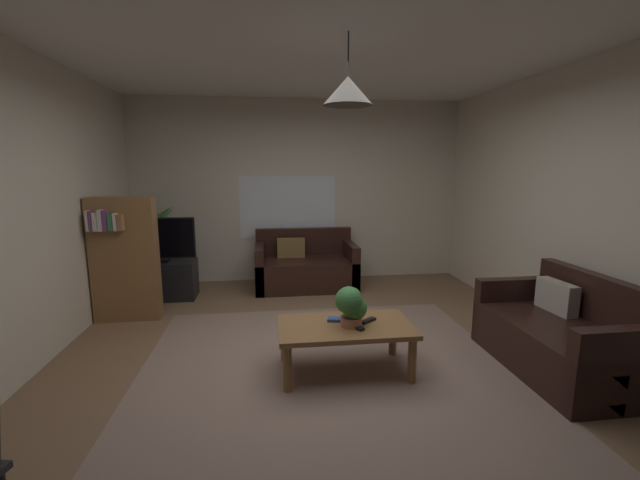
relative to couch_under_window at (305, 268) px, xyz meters
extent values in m
cube|color=brown|center=(-0.04, -2.30, -0.29)|extent=(4.90, 5.54, 0.02)
cube|color=gray|center=(-0.04, -2.50, -0.27)|extent=(3.19, 3.05, 0.01)
cube|color=beige|center=(-0.04, 0.50, 1.08)|extent=(5.02, 0.06, 2.71)
cube|color=beige|center=(-2.53, -2.30, 1.08)|extent=(0.06, 5.54, 2.71)
cube|color=beige|center=(2.44, -2.30, 1.08)|extent=(0.06, 5.54, 2.71)
cube|color=white|center=(-0.04, -2.30, 2.45)|extent=(4.90, 5.54, 0.02)
cube|color=white|center=(-0.22, 0.47, 0.85)|extent=(1.45, 0.01, 0.93)
cube|color=black|center=(0.00, -0.04, -0.07)|extent=(1.43, 0.81, 0.42)
cube|color=black|center=(0.00, 0.31, 0.34)|extent=(1.43, 0.12, 0.40)
cube|color=black|center=(-0.65, -0.04, 0.04)|extent=(0.12, 0.81, 0.64)
cube|color=black|center=(0.66, -0.04, 0.04)|extent=(0.12, 0.81, 0.64)
cube|color=brown|center=(-0.20, 0.13, 0.28)|extent=(0.40, 0.13, 0.28)
cube|color=black|center=(1.90, -2.74, -0.07)|extent=(0.81, 1.39, 0.42)
cube|color=black|center=(2.25, -2.74, 0.34)|extent=(0.12, 1.39, 0.40)
cube|color=black|center=(1.90, -2.11, 0.04)|extent=(0.81, 0.12, 0.64)
cube|color=black|center=(1.90, -3.38, 0.04)|extent=(0.81, 0.12, 0.64)
cube|color=#B7AD9E|center=(2.07, -2.46, 0.28)|extent=(0.15, 0.41, 0.28)
cube|color=olive|center=(0.10, -2.53, 0.12)|extent=(1.12, 0.63, 0.04)
cylinder|color=olive|center=(-0.40, -2.79, -0.09)|extent=(0.07, 0.07, 0.38)
cylinder|color=olive|center=(0.60, -2.79, -0.09)|extent=(0.07, 0.07, 0.38)
cylinder|color=olive|center=(-0.40, -2.28, -0.09)|extent=(0.07, 0.07, 0.38)
cylinder|color=olive|center=(0.60, -2.28, -0.09)|extent=(0.07, 0.07, 0.38)
cube|color=#2D4C8C|center=(0.03, -2.44, 0.16)|extent=(0.15, 0.11, 0.02)
cube|color=black|center=(0.17, -2.62, 0.16)|extent=(0.12, 0.16, 0.02)
cube|color=black|center=(0.31, -2.50, 0.16)|extent=(0.16, 0.14, 0.02)
cylinder|color=#B77051|center=(0.15, -2.56, 0.18)|extent=(0.18, 0.18, 0.08)
sphere|color=#3D7F3D|center=(0.17, -2.56, 0.30)|extent=(0.21, 0.21, 0.21)
sphere|color=#3D7F3D|center=(0.12, -2.58, 0.37)|extent=(0.23, 0.23, 0.23)
sphere|color=#3D7F3D|center=(0.14, -2.59, 0.39)|extent=(0.18, 0.18, 0.18)
cube|color=black|center=(-1.95, -0.28, -0.03)|extent=(0.90, 0.44, 0.50)
cube|color=black|center=(-1.95, -0.30, 0.54)|extent=(0.94, 0.05, 0.53)
cube|color=black|center=(-1.95, -0.33, 0.54)|extent=(0.90, 0.00, 0.49)
cube|color=black|center=(-1.95, -0.30, 0.24)|extent=(0.24, 0.16, 0.04)
cylinder|color=#4C4C51|center=(-2.13, 0.13, -0.13)|extent=(0.32, 0.32, 0.30)
cylinder|color=brown|center=(-2.13, 0.13, 0.36)|extent=(0.05, 0.05, 0.68)
cone|color=#3D7F3D|center=(-1.98, 0.11, 0.81)|extent=(0.37, 0.13, 0.30)
cone|color=#3D7F3D|center=(-1.99, 0.30, 0.77)|extent=(0.32, 0.45, 0.31)
cone|color=#3D7F3D|center=(-2.22, 0.26, 0.79)|extent=(0.24, 0.35, 0.31)
cone|color=#3D7F3D|center=(-2.37, 0.12, 0.78)|extent=(0.50, 0.13, 0.24)
cone|color=#3D7F3D|center=(-2.21, -0.04, 0.81)|extent=(0.24, 0.41, 0.35)
cone|color=#3D7F3D|center=(-2.07, -0.03, 0.78)|extent=(0.21, 0.37, 0.28)
cube|color=olive|center=(-2.13, -1.01, 0.42)|extent=(0.70, 0.22, 1.40)
cube|color=beige|center=(-2.41, -1.13, 0.88)|extent=(0.03, 0.16, 0.22)
cube|color=#72387F|center=(-2.38, -1.13, 0.88)|extent=(0.03, 0.16, 0.22)
cube|color=beige|center=(-2.34, -1.13, 0.87)|extent=(0.04, 0.16, 0.20)
cube|color=beige|center=(-2.28, -1.13, 0.89)|extent=(0.05, 0.16, 0.22)
cube|color=#72387F|center=(-2.23, -1.13, 0.88)|extent=(0.04, 0.16, 0.22)
cube|color=#387247|center=(-2.18, -1.13, 0.87)|extent=(0.05, 0.16, 0.19)
cube|color=beige|center=(-2.14, -1.13, 0.87)|extent=(0.04, 0.16, 0.19)
cube|color=#99663F|center=(-2.09, -1.13, 0.86)|extent=(0.05, 0.16, 0.18)
cylinder|color=black|center=(0.10, -2.53, 2.28)|extent=(0.01, 0.01, 0.32)
cone|color=#4C4742|center=(0.10, -2.53, 2.01)|extent=(0.38, 0.38, 0.21)
camera|label=1|loc=(-0.52, -5.71, 1.44)|focal=22.84mm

